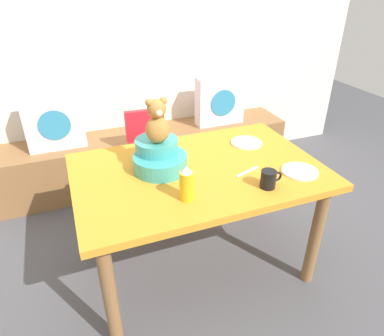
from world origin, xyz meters
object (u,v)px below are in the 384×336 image
Objects in this scene: teddy_bear at (157,122)px; coffee_mug at (269,179)px; dinner_plate_far at (300,171)px; dinner_plate_near at (246,143)px; dining_table at (198,183)px; pillow_floral_right at (220,101)px; ketchup_bottle at (187,184)px; pillow_floral_left at (54,122)px; infant_seat_teal at (159,157)px; highchair at (149,149)px.

teddy_bear is 2.08× the size of coffee_mug.
teddy_bear is 1.25× the size of dinner_plate_far.
dining_table is at bearing -155.40° from dinner_plate_near.
ketchup_bottle reaches higher than pillow_floral_right.
pillow_floral_right is 2.38× the size of ketchup_bottle.
coffee_mug is (1.00, -1.49, 0.11)m from pillow_floral_left.
dinner_plate_far is at bearing -24.70° from infant_seat_teal.
coffee_mug reaches higher than dining_table.
highchair is 0.85m from teddy_bear.
pillow_floral_left reaches higher than dining_table.
pillow_floral_left is 1.80m from coffee_mug.
dinner_plate_far reaches higher than dining_table.
dining_table is 0.44m from teddy_bear.
dinner_plate_near reaches higher than dining_table.
pillow_floral_right is 1.46m from teddy_bear.
dining_table is at bearing 154.52° from dinner_plate_far.
pillow_floral_left is 1.76× the size of teddy_bear.
highchair is at bearing 131.06° from dinner_plate_near.
dining_table is 11.54× the size of coffee_mug.
coffee_mug is at bearing -40.03° from teddy_bear.
dining_table is 0.28m from infant_seat_teal.
highchair is at bearing 85.98° from ketchup_bottle.
teddy_bear is at bearing -99.04° from highchair.
coffee_mug is (0.43, -0.05, -0.04)m from ketchup_bottle.
pillow_floral_left is 1.00× the size of pillow_floral_right.
coffee_mug is at bearing -106.75° from dinner_plate_near.
infant_seat_teal is 1.78× the size of ketchup_bottle.
teddy_bear is (-0.20, 0.08, 0.38)m from dining_table.
infant_seat_teal is (0.54, -1.10, 0.13)m from pillow_floral_left.
highchair is 1.16m from coffee_mug.
teddy_bear is 0.83m from dinner_plate_far.
ketchup_bottle is at bearing -68.24° from pillow_floral_left.
dinner_plate_near and dinner_plate_far have the same top height.
dinner_plate_far is at bearing 14.66° from coffee_mug.
pillow_floral_right is at bearing 74.22° from dinner_plate_near.
coffee_mug is 0.52m from dinner_plate_near.
pillow_floral_left is at bearing 139.16° from dinner_plate_near.
teddy_bear is at bearing 96.18° from ketchup_bottle.
pillow_floral_right is at bearing 27.88° from highchair.
pillow_floral_right is 1.04m from dinner_plate_near.
pillow_floral_right and infant_seat_teal have the same top height.
pillow_floral_left is 0.78m from highchair.
dinner_plate_far is (0.51, -0.24, 0.11)m from dining_table.
teddy_bear is at bearing -170.34° from dinner_plate_near.
teddy_bear is at bearing 157.43° from dining_table.
dining_table is 0.43m from coffee_mug.
dinner_plate_near is at bearing -40.84° from pillow_floral_left.
infant_seat_teal is 2.75× the size of coffee_mug.
highchair is at bearing -32.74° from pillow_floral_left.
ketchup_bottle is 0.73m from dinner_plate_near.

